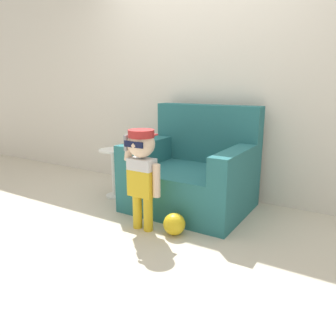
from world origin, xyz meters
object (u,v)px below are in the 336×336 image
person_child (142,164)px  side_table (114,169)px  armchair (193,174)px  toy_ball (174,224)px

person_child → side_table: person_child is taller
armchair → toy_ball: armchair is taller
side_table → armchair: bearing=11.9°
toy_ball → armchair: bearing=104.7°
armchair → person_child: size_ratio=1.31×
side_table → toy_ball: size_ratio=2.88×
person_child → toy_ball: size_ratio=4.65×
armchair → person_child: bearing=-98.9°
armchair → person_child: (-0.11, -0.71, 0.24)m
armchair → side_table: size_ratio=2.11×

